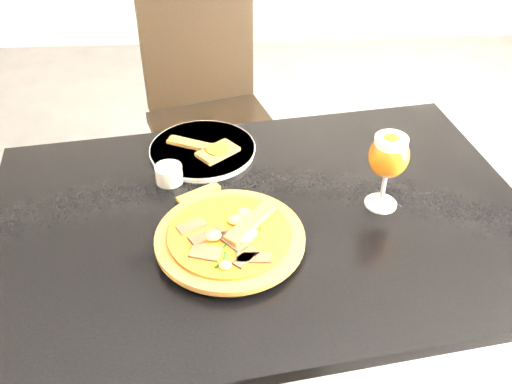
{
  "coord_description": "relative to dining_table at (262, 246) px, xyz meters",
  "views": [
    {
      "loc": [
        -0.16,
        -0.67,
        1.57
      ],
      "look_at": [
        -0.1,
        0.28,
        0.83
      ],
      "focal_mm": 40.0,
      "sensor_mm": 36.0,
      "label": 1
    }
  ],
  "objects": [
    {
      "name": "plate_main",
      "position": [
        -0.07,
        -0.07,
        0.1
      ],
      "size": [
        0.35,
        0.35,
        0.01
      ],
      "primitive_type": "cylinder",
      "rotation": [
        0.0,
        0.0,
        0.38
      ],
      "color": "white",
      "rests_on": "dining_table"
    },
    {
      "name": "pizza",
      "position": [
        -0.07,
        -0.09,
        0.11
      ],
      "size": [
        0.31,
        0.31,
        0.03
      ],
      "rotation": [
        0.0,
        0.0,
        0.58
      ],
      "color": "brown",
      "rests_on": "plate_main"
    },
    {
      "name": "beer_glass",
      "position": [
        0.27,
        0.03,
        0.22
      ],
      "size": [
        0.09,
        0.09,
        0.18
      ],
      "color": "#B1B6BA",
      "rests_on": "dining_table"
    },
    {
      "name": "plate_second",
      "position": [
        -0.14,
        0.26,
        0.1
      ],
      "size": [
        0.34,
        0.34,
        0.01
      ],
      "primitive_type": "cylinder",
      "rotation": [
        0.0,
        0.0,
        0.31
      ],
      "color": "white",
      "rests_on": "dining_table"
    },
    {
      "name": "sauce_cup",
      "position": [
        -0.21,
        0.14,
        0.11
      ],
      "size": [
        0.06,
        0.06,
        0.04
      ],
      "color": "beige",
      "rests_on": "dining_table"
    },
    {
      "name": "loose_crust",
      "position": [
        -0.14,
        0.09,
        0.09
      ],
      "size": [
        0.1,
        0.08,
        0.01
      ],
      "primitive_type": "cube",
      "rotation": [
        0.0,
        0.0,
        0.54
      ],
      "color": "brown",
      "rests_on": "dining_table"
    },
    {
      "name": "crust_scraps",
      "position": [
        -0.12,
        0.25,
        0.11
      ],
      "size": [
        0.19,
        0.14,
        0.01
      ],
      "rotation": [
        0.0,
        0.0,
        -0.0
      ],
      "color": "brown",
      "rests_on": "plate_second"
    },
    {
      "name": "dining_table",
      "position": [
        0.0,
        0.0,
        0.0
      ],
      "size": [
        1.3,
        0.96,
        0.75
      ],
      "rotation": [
        0.0,
        0.0,
        0.14
      ],
      "color": "black",
      "rests_on": "ground"
    },
    {
      "name": "chair_far",
      "position": [
        -0.13,
        0.87,
        -0.14
      ],
      "size": [
        0.54,
        0.54,
        0.94
      ],
      "rotation": [
        0.0,
        0.0,
        0.3
      ],
      "color": "black",
      "rests_on": "ground"
    }
  ]
}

